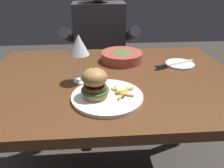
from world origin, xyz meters
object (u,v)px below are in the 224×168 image
Objects in this scene: main_plate at (107,97)px; wine_glass at (79,46)px; burger_sandwich at (95,83)px; bread_plate at (180,64)px; table_knife at (172,64)px; soup_bowl at (122,56)px; diner_person at (100,60)px.

main_plate is 0.24m from wine_glass.
burger_sandwich is 0.88× the size of bread_plate.
soup_bowl reaches higher than table_knife.
diner_person is at bearing 120.85° from table_knife.
table_knife reaches higher than main_plate.
diner_person is at bearing 102.36° from soup_bowl.
main_plate is 0.23× the size of diner_person.
table_knife is (0.44, 0.13, -0.14)m from wine_glass.
diner_person is at bearing 82.41° from wine_glass.
main_plate is 0.39m from soup_bowl.
bread_plate is (0.39, 0.30, -0.00)m from main_plate.
diner_person is (-0.40, 0.56, -0.18)m from bread_plate.
main_plate is 0.49m from bread_plate.
wine_glass is 0.54m from bread_plate.
bread_plate is 0.30m from soup_bowl.
main_plate is at bearing -140.04° from table_knife.
burger_sandwich is at bearing -92.31° from diner_person.
bread_plate is at bearing 21.86° from table_knife.
main_plate is 0.89m from diner_person.
soup_bowl reaches higher than main_plate.
soup_bowl is at bearing 48.61° from wine_glass.
wine_glass reaches higher than main_plate.
burger_sandwich reaches higher than soup_bowl.
diner_person reaches higher than table_knife.
wine_glass is at bearing 124.48° from main_plate.
wine_glass reaches higher than bread_plate.
main_plate is 0.08m from burger_sandwich.
bread_plate is (0.49, 0.15, -0.15)m from wine_glass.
table_knife is (0.38, 0.29, -0.05)m from burger_sandwich.
bread_plate is 0.12× the size of diner_person.
burger_sandwich is 0.61× the size of wine_glass.
bread_plate is 0.67× the size of soup_bowl.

